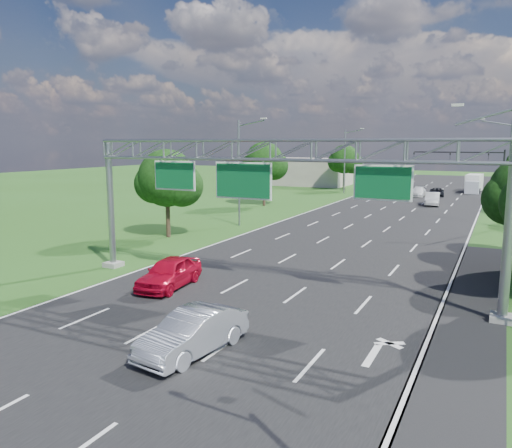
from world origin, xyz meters
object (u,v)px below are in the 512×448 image
Objects in this scene: sign_gantry at (274,162)px; silver_sedan at (193,332)px; red_coupe at (169,273)px; box_truck at (474,184)px; traffic_signal at (476,163)px.

sign_gantry is 10.84m from silver_sedan.
red_coupe is at bearing 139.73° from silver_sedan.
red_coupe is 0.64× the size of box_truck.
red_coupe is 9.03m from silver_sedan.
box_truck reaches higher than silver_sedan.
traffic_signal is 56.76m from red_coupe.
red_coupe is (-12.44, -55.21, -4.34)m from traffic_signal.
red_coupe is 0.99× the size of silver_sedan.
traffic_signal reaches higher than red_coupe.
sign_gantry is at bearing -97.68° from traffic_signal.
silver_sedan is at bearing -89.81° from box_truck.
traffic_signal is 62.43m from silver_sedan.
traffic_signal is at bearing 70.75° from red_coupe.
silver_sedan is (0.72, -8.94, -6.08)m from sign_gantry.
box_truck is (11.78, 66.69, 0.53)m from red_coupe.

